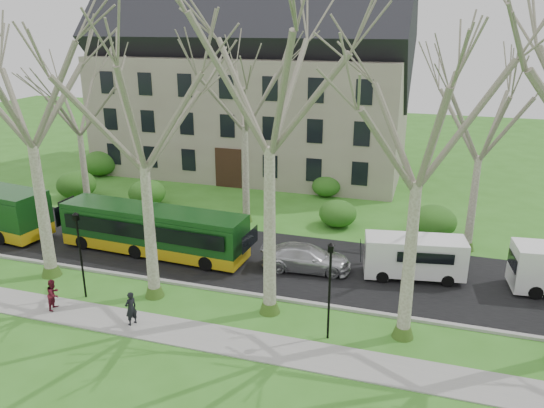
% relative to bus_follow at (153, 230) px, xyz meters
% --- Properties ---
extents(ground, '(120.00, 120.00, 0.00)m').
position_rel_bus_follow_xyz_m(ground, '(5.32, -4.59, -1.45)').
color(ground, '#377922').
rests_on(ground, ground).
extents(sidewalk, '(70.00, 2.00, 0.06)m').
position_rel_bus_follow_xyz_m(sidewalk, '(5.32, -7.09, -1.42)').
color(sidewalk, gray).
rests_on(sidewalk, ground).
extents(road, '(80.00, 8.00, 0.06)m').
position_rel_bus_follow_xyz_m(road, '(5.32, 0.91, -1.42)').
color(road, black).
rests_on(road, ground).
extents(curb, '(80.00, 0.25, 0.14)m').
position_rel_bus_follow_xyz_m(curb, '(5.32, -3.09, -1.38)').
color(curb, '#A5A39E').
rests_on(curb, ground).
extents(building, '(26.50, 12.20, 16.00)m').
position_rel_bus_follow_xyz_m(building, '(-0.68, 19.41, 6.62)').
color(building, gray).
rests_on(building, ground).
extents(tree_row_verge, '(49.00, 7.00, 14.00)m').
position_rel_bus_follow_xyz_m(tree_row_verge, '(5.32, -4.29, 5.55)').
color(tree_row_verge, gray).
rests_on(tree_row_verge, ground).
extents(tree_row_far, '(33.00, 7.00, 12.00)m').
position_rel_bus_follow_xyz_m(tree_row_far, '(3.99, 6.41, 4.55)').
color(tree_row_far, gray).
rests_on(tree_row_far, ground).
extents(lamp_row, '(36.22, 0.22, 4.30)m').
position_rel_bus_follow_xyz_m(lamp_row, '(5.32, -5.59, 1.13)').
color(lamp_row, black).
rests_on(lamp_row, ground).
extents(hedges, '(30.60, 8.60, 2.00)m').
position_rel_bus_follow_xyz_m(hedges, '(0.65, 9.41, -0.45)').
color(hedges, '#1E4F16').
rests_on(hedges, ground).
extents(bus_follow, '(11.22, 2.98, 2.77)m').
position_rel_bus_follow_xyz_m(bus_follow, '(0.00, 0.00, 0.00)').
color(bus_follow, '#113E14').
rests_on(bus_follow, road).
extents(sedan, '(4.90, 2.37, 1.37)m').
position_rel_bus_follow_xyz_m(sedan, '(8.91, 0.44, -0.70)').
color(sedan, '#B6B7BB').
rests_on(sedan, road).
extents(van_a, '(5.28, 2.64, 2.20)m').
position_rel_bus_follow_xyz_m(van_a, '(14.45, 1.19, -0.28)').
color(van_a, white).
rests_on(van_a, road).
extents(pedestrian_a, '(0.58, 0.68, 1.57)m').
position_rel_bus_follow_xyz_m(pedestrian_a, '(2.85, -7.17, -0.60)').
color(pedestrian_a, black).
rests_on(pedestrian_a, sidewalk).
extents(pedestrian_b, '(0.66, 0.80, 1.48)m').
position_rel_bus_follow_xyz_m(pedestrian_b, '(-1.30, -7.03, -0.65)').
color(pedestrian_b, maroon).
rests_on(pedestrian_b, sidewalk).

